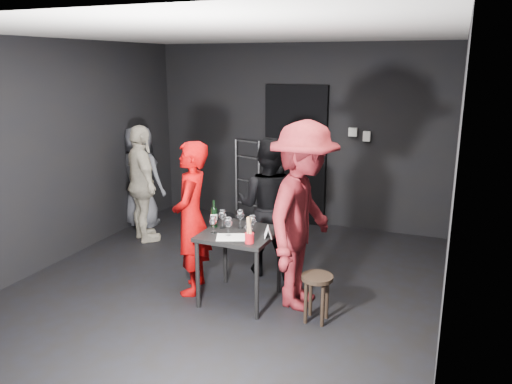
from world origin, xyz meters
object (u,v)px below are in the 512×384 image
at_px(hand_truck, 246,207).
at_px(man_maroon, 304,192).
at_px(server_red, 191,211).
at_px(bystander_cream, 142,180).
at_px(breadstick_cup, 249,231).
at_px(wine_bottle, 214,217).
at_px(tasting_table, 239,241).
at_px(bystander_grey, 140,176).
at_px(stool, 317,286).
at_px(woman_black, 269,202).

relative_size(hand_truck, man_maroon, 0.53).
xyz_separation_m(server_red, bystander_cream, (-1.40, 1.14, -0.03)).
distance_m(server_red, breadstick_cup, 0.83).
distance_m(server_red, wine_bottle, 0.26).
xyz_separation_m(server_red, breadstick_cup, (0.78, -0.27, -0.03)).
bearing_deg(hand_truck, tasting_table, -50.49).
bearing_deg(bystander_cream, server_red, 179.50).
relative_size(bystander_grey, breadstick_cup, 5.61).
distance_m(hand_truck, man_maroon, 2.99).
relative_size(man_maroon, bystander_grey, 1.54).
relative_size(stool, wine_bottle, 1.63).
xyz_separation_m(bystander_grey, breadstick_cup, (2.59, -1.95, 0.10)).
bearing_deg(stool, man_maroon, 129.94).
distance_m(tasting_table, woman_black, 0.82).
relative_size(hand_truck, bystander_cream, 0.73).
distance_m(tasting_table, breadstick_cup, 0.40).
height_order(server_red, wine_bottle, server_red).
xyz_separation_m(hand_truck, tasting_table, (0.98, -2.48, 0.42)).
bearing_deg(wine_bottle, bystander_grey, 141.38).
bearing_deg(breadstick_cup, bystander_grey, 142.98).
bearing_deg(wine_bottle, woman_black, 65.55).
bearing_deg(breadstick_cup, bystander_cream, 147.07).
height_order(hand_truck, bystander_grey, bystander_grey).
bearing_deg(bystander_grey, bystander_cream, 129.71).
xyz_separation_m(stool, breadstick_cup, (-0.64, -0.12, 0.51)).
xyz_separation_m(woman_black, bystander_cream, (-1.99, 0.37, 0.00)).
bearing_deg(hand_truck, wine_bottle, -56.61).
relative_size(tasting_table, breadstick_cup, 2.72).
bearing_deg(server_red, wine_bottle, 81.79).
height_order(server_red, bystander_grey, server_red).
distance_m(bystander_grey, breadstick_cup, 3.25).
height_order(server_red, bystander_cream, server_red).
distance_m(man_maroon, bystander_cream, 2.80).
relative_size(hand_truck, bystander_grey, 0.82).
distance_m(man_maroon, breadstick_cup, 0.66).
height_order(man_maroon, wine_bottle, man_maroon).
bearing_deg(stool, wine_bottle, 170.97).
xyz_separation_m(bystander_cream, bystander_grey, (-0.41, 0.54, -0.09)).
bearing_deg(server_red, woman_black, 126.54).
height_order(tasting_table, stool, tasting_table).
bearing_deg(bystander_grey, hand_truck, -147.86).
relative_size(hand_truck, stool, 2.71).
bearing_deg(bystander_cream, woman_black, -151.95).
bearing_deg(bystander_grey, wine_bottle, 144.11).
xyz_separation_m(tasting_table, bystander_cream, (-1.97, 1.16, 0.22)).
height_order(man_maroon, breadstick_cup, man_maroon).
distance_m(woman_black, bystander_cream, 2.03).
bearing_deg(bystander_cream, stool, -165.93).
bearing_deg(hand_truck, bystander_cream, -108.76).
height_order(tasting_table, man_maroon, man_maroon).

